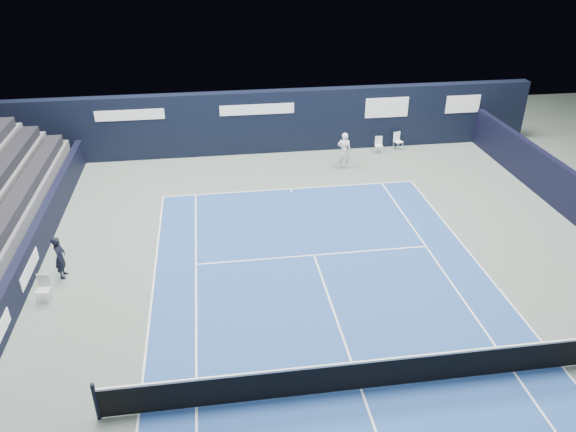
{
  "coord_description": "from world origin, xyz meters",
  "views": [
    {
      "loc": [
        -3.33,
        -10.02,
        10.55
      ],
      "look_at": [
        -0.83,
        7.03,
        1.3
      ],
      "focal_mm": 35.0,
      "sensor_mm": 36.0,
      "label": 1
    }
  ],
  "objects_px": {
    "line_judge_chair": "(43,286)",
    "tennis_player": "(344,150)",
    "folding_chair_back_b": "(398,140)",
    "tennis_net": "(362,374)",
    "folding_chair_back_a": "(379,143)"
  },
  "relations": [
    {
      "from": "folding_chair_back_a",
      "to": "tennis_player",
      "type": "bearing_deg",
      "value": -136.15
    },
    {
      "from": "folding_chair_back_a",
      "to": "tennis_net",
      "type": "relative_size",
      "value": 0.06
    },
    {
      "from": "folding_chair_back_b",
      "to": "line_judge_chair",
      "type": "bearing_deg",
      "value": -161.66
    },
    {
      "from": "line_judge_chair",
      "to": "tennis_player",
      "type": "bearing_deg",
      "value": 45.99
    },
    {
      "from": "tennis_net",
      "to": "folding_chair_back_b",
      "type": "bearing_deg",
      "value": 68.94
    },
    {
      "from": "folding_chair_back_a",
      "to": "tennis_net",
      "type": "bearing_deg",
      "value": -100.99
    },
    {
      "from": "line_judge_chair",
      "to": "tennis_player",
      "type": "xyz_separation_m",
      "value": [
        11.55,
        8.79,
        0.37
      ]
    },
    {
      "from": "folding_chair_back_b",
      "to": "tennis_net",
      "type": "distance_m",
      "value": 16.97
    },
    {
      "from": "folding_chair_back_b",
      "to": "tennis_net",
      "type": "height_order",
      "value": "tennis_net"
    },
    {
      "from": "line_judge_chair",
      "to": "tennis_player",
      "type": "relative_size",
      "value": 0.5
    },
    {
      "from": "folding_chair_back_b",
      "to": "tennis_net",
      "type": "xyz_separation_m",
      "value": [
        -6.1,
        -15.84,
        0.0
      ]
    },
    {
      "from": "folding_chair_back_b",
      "to": "tennis_player",
      "type": "bearing_deg",
      "value": -166.62
    },
    {
      "from": "folding_chair_back_a",
      "to": "line_judge_chair",
      "type": "relative_size",
      "value": 0.94
    },
    {
      "from": "tennis_net",
      "to": "tennis_player",
      "type": "xyz_separation_m",
      "value": [
        2.83,
        13.87,
        0.36
      ]
    },
    {
      "from": "tennis_net",
      "to": "line_judge_chair",
      "type": "bearing_deg",
      "value": 149.76
    }
  ]
}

